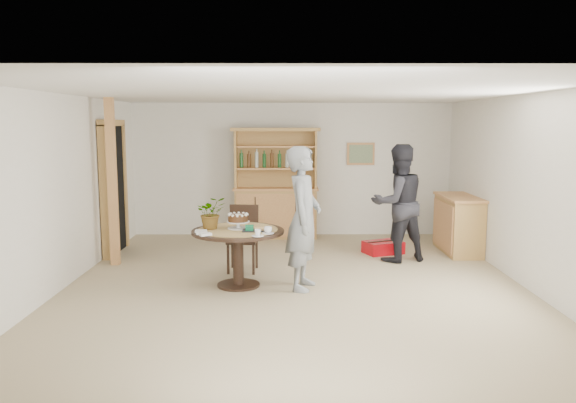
# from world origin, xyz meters

# --- Properties ---
(ground) EXTENTS (7.00, 7.00, 0.00)m
(ground) POSITION_xyz_m (0.00, 0.00, 0.00)
(ground) COLOR tan
(ground) RESTS_ON ground
(room_shell) EXTENTS (6.04, 7.04, 2.52)m
(room_shell) POSITION_xyz_m (0.00, 0.01, 1.74)
(room_shell) COLOR white
(room_shell) RESTS_ON ground
(doorway) EXTENTS (0.13, 1.10, 2.18)m
(doorway) POSITION_xyz_m (-2.93, 2.00, 1.11)
(doorway) COLOR black
(doorway) RESTS_ON ground
(pine_post) EXTENTS (0.12, 0.12, 2.50)m
(pine_post) POSITION_xyz_m (-2.70, 1.20, 1.25)
(pine_post) COLOR tan
(pine_post) RESTS_ON ground
(hutch) EXTENTS (1.62, 0.54, 2.04)m
(hutch) POSITION_xyz_m (-0.30, 3.24, 0.69)
(hutch) COLOR tan
(hutch) RESTS_ON ground
(sideboard) EXTENTS (0.54, 1.26, 0.94)m
(sideboard) POSITION_xyz_m (2.74, 2.00, 0.47)
(sideboard) COLOR tan
(sideboard) RESTS_ON ground
(dining_table) EXTENTS (1.20, 1.20, 0.76)m
(dining_table) POSITION_xyz_m (-0.74, 0.05, 0.60)
(dining_table) COLOR black
(dining_table) RESTS_ON ground
(dining_chair) EXTENTS (0.45, 0.45, 0.95)m
(dining_chair) POSITION_xyz_m (-0.74, 0.88, 0.54)
(dining_chair) COLOR black
(dining_chair) RESTS_ON ground
(birthday_cake) EXTENTS (0.30, 0.30, 0.20)m
(birthday_cake) POSITION_xyz_m (-0.74, 0.10, 0.88)
(birthday_cake) COLOR white
(birthday_cake) RESTS_ON dining_table
(flower_vase) EXTENTS (0.47, 0.44, 0.42)m
(flower_vase) POSITION_xyz_m (-1.09, 0.10, 0.97)
(flower_vase) COLOR #3F7233
(flower_vase) RESTS_ON dining_table
(gift_tray) EXTENTS (0.30, 0.20, 0.08)m
(gift_tray) POSITION_xyz_m (-0.53, -0.07, 0.79)
(gift_tray) COLOR black
(gift_tray) RESTS_ON dining_table
(coffee_cup_a) EXTENTS (0.15, 0.15, 0.09)m
(coffee_cup_a) POSITION_xyz_m (-0.34, -0.23, 0.80)
(coffee_cup_a) COLOR white
(coffee_cup_a) RESTS_ON dining_table
(coffee_cup_b) EXTENTS (0.15, 0.15, 0.08)m
(coffee_cup_b) POSITION_xyz_m (-0.46, -0.40, 0.79)
(coffee_cup_b) COLOR white
(coffee_cup_b) RESTS_ON dining_table
(napkins) EXTENTS (0.24, 0.33, 0.03)m
(napkins) POSITION_xyz_m (-1.15, -0.26, 0.77)
(napkins) COLOR white
(napkins) RESTS_ON dining_table
(teen_boy) EXTENTS (0.58, 0.75, 1.84)m
(teen_boy) POSITION_xyz_m (0.11, -0.05, 0.92)
(teen_boy) COLOR slate
(teen_boy) RESTS_ON ground
(adult_person) EXTENTS (1.05, 0.93, 1.81)m
(adult_person) POSITION_xyz_m (1.61, 1.42, 0.91)
(adult_person) COLOR black
(adult_person) RESTS_ON ground
(red_suitcase) EXTENTS (0.70, 0.59, 0.21)m
(red_suitcase) POSITION_xyz_m (1.49, 1.91, 0.10)
(red_suitcase) COLOR #BC0911
(red_suitcase) RESTS_ON ground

